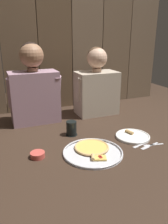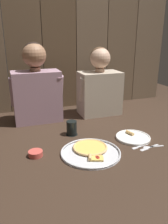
# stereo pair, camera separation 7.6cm
# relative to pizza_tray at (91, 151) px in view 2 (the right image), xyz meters

# --- Properties ---
(ground_plane) EXTENTS (3.20, 3.20, 0.00)m
(ground_plane) POSITION_rel_pizza_tray_xyz_m (0.06, 0.13, -0.01)
(ground_plane) COLOR #332319
(pizza_tray) EXTENTS (0.36, 0.36, 0.03)m
(pizza_tray) POSITION_rel_pizza_tray_xyz_m (0.00, 0.00, 0.00)
(pizza_tray) COLOR silver
(pizza_tray) RESTS_ON ground
(dinner_plate) EXTENTS (0.24, 0.24, 0.03)m
(dinner_plate) POSITION_rel_pizza_tray_xyz_m (0.34, 0.08, -0.00)
(dinner_plate) COLOR white
(dinner_plate) RESTS_ON ground
(drinking_glass) EXTENTS (0.08, 0.08, 0.10)m
(drinking_glass) POSITION_rel_pizza_tray_xyz_m (-0.04, 0.28, 0.04)
(drinking_glass) COLOR black
(drinking_glass) RESTS_ON ground
(dipping_bowl) EXTENTS (0.08, 0.08, 0.03)m
(dipping_bowl) POSITION_rel_pizza_tray_xyz_m (-0.32, 0.06, 0.01)
(dipping_bowl) COLOR #CC4C42
(dipping_bowl) RESTS_ON ground
(table_fork) EXTENTS (0.13, 0.04, 0.01)m
(table_fork) POSITION_rel_pizza_tray_xyz_m (0.32, -0.04, -0.01)
(table_fork) COLOR silver
(table_fork) RESTS_ON ground
(table_knife) EXTENTS (0.15, 0.05, 0.01)m
(table_knife) POSITION_rel_pizza_tray_xyz_m (0.37, -0.07, -0.01)
(table_knife) COLOR silver
(table_knife) RESTS_ON ground
(table_spoon) EXTENTS (0.14, 0.04, 0.01)m
(table_spoon) POSITION_rel_pizza_tray_xyz_m (0.38, -0.06, -0.01)
(table_spoon) COLOR silver
(table_spoon) RESTS_ON ground
(diner_left) EXTENTS (0.41, 0.21, 0.62)m
(diner_left) POSITION_rel_pizza_tray_xyz_m (-0.22, 0.64, 0.28)
(diner_left) COLOR gray
(diner_left) RESTS_ON ground
(diner_right) EXTENTS (0.39, 0.22, 0.58)m
(diner_right) POSITION_rel_pizza_tray_xyz_m (0.33, 0.64, 0.25)
(diner_right) COLOR #B2A38E
(diner_right) RESTS_ON ground
(wooden_backdrop_wall) EXTENTS (2.19, 0.03, 1.32)m
(wooden_backdrop_wall) POSITION_rel_pizza_tray_xyz_m (0.06, 0.95, 0.65)
(wooden_backdrop_wall) COLOR brown
(wooden_backdrop_wall) RESTS_ON ground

